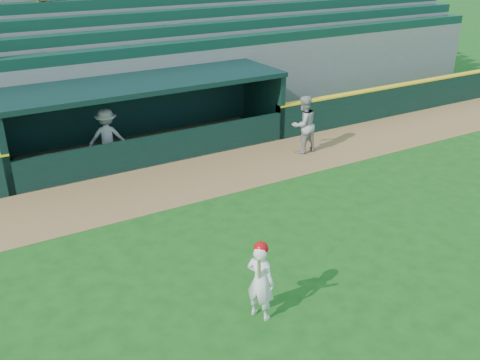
{
  "coord_description": "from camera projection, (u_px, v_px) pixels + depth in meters",
  "views": [
    {
      "loc": [
        -5.99,
        -8.52,
        6.57
      ],
      "look_at": [
        0.0,
        1.6,
        1.3
      ],
      "focal_mm": 40.0,
      "sensor_mm": 36.0,
      "label": 1
    }
  ],
  "objects": [
    {
      "name": "wall_stripe_right",
      "position": [
        430.0,
        80.0,
        22.5
      ],
      "size": [
        15.5,
        0.32,
        0.06
      ],
      "primitive_type": "cube",
      "color": "yellow",
      "rests_on": "field_wall_right"
    },
    {
      "name": "dugout",
      "position": [
        143.0,
        111.0,
        17.89
      ],
      "size": [
        9.4,
        2.8,
        2.46
      ],
      "color": "slate",
      "rests_on": "ground"
    },
    {
      "name": "field_wall_right",
      "position": [
        428.0,
        94.0,
        22.75
      ],
      "size": [
        15.5,
        0.3,
        1.2
      ],
      "primitive_type": "cube",
      "color": "black",
      "rests_on": "ground"
    },
    {
      "name": "ground",
      "position": [
        276.0,
        257.0,
        12.16
      ],
      "size": [
        120.0,
        120.0,
        0.0
      ],
      "primitive_type": "plane",
      "color": "#164C13",
      "rests_on": "ground"
    },
    {
      "name": "dugout_player_front",
      "position": [
        304.0,
        125.0,
        17.8
      ],
      "size": [
        0.99,
        0.8,
        1.95
      ],
      "primitive_type": "imported",
      "rotation": [
        0.0,
        0.0,
        3.21
      ],
      "color": "#A4A49F",
      "rests_on": "ground"
    },
    {
      "name": "warning_track",
      "position": [
        184.0,
        181.0,
        16.01
      ],
      "size": [
        40.0,
        3.0,
        0.01
      ],
      "primitive_type": "cube",
      "color": "olive",
      "rests_on": "ground"
    },
    {
      "name": "dugout_player_inside",
      "position": [
        107.0,
        137.0,
        16.85
      ],
      "size": [
        1.35,
        1.06,
        1.83
      ],
      "primitive_type": "imported",
      "rotation": [
        0.0,
        0.0,
        2.78
      ],
      "color": "#ABABA5",
      "rests_on": "ground"
    },
    {
      "name": "batter_at_plate",
      "position": [
        260.0,
        280.0,
        9.9
      ],
      "size": [
        0.64,
        0.78,
        1.65
      ],
      "color": "white",
      "rests_on": "ground"
    },
    {
      "name": "stands",
      "position": [
        99.0,
        57.0,
        21.06
      ],
      "size": [
        34.5,
        6.25,
        7.51
      ],
      "color": "slate",
      "rests_on": "ground"
    }
  ]
}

